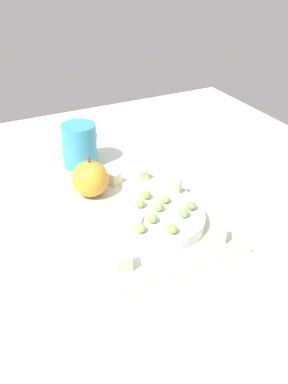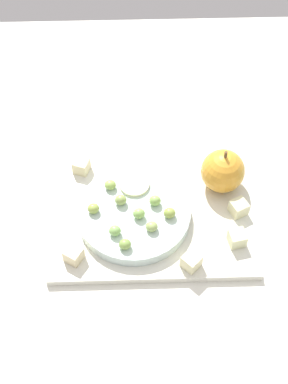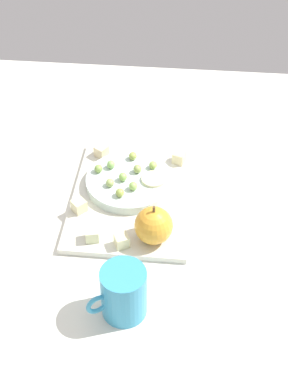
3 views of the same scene
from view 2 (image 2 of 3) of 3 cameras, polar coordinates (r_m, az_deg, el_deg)
table at (r=98.21cm, az=2.38°, el=-4.19°), size 116.78×108.60×4.60cm
platter at (r=96.70cm, az=0.77°, el=-2.29°), size 33.25×24.42×1.31cm
serving_dish at (r=94.86cm, az=-1.00°, el=-2.16°), size 18.45×18.45×2.01cm
apple_whole at (r=97.60cm, az=7.71°, el=2.05°), size 7.31×7.31×7.31cm
apple_stem at (r=94.33cm, az=7.99°, el=3.64°), size 0.50×0.50×1.20cm
cheese_cube_0 at (r=91.16cm, az=-6.89°, el=-6.11°), size 3.46×3.46×2.51cm
cheese_cube_1 at (r=93.21cm, az=9.08°, el=-4.48°), size 2.97×2.97×2.51cm
cheese_cube_2 at (r=101.07cm, az=-6.14°, el=2.57°), size 3.22×3.22×2.51cm
cheese_cube_3 at (r=96.49cm, az=9.24°, el=-1.53°), size 3.36×3.36×2.51cm
cheese_cube_4 at (r=90.22cm, az=4.64°, el=-6.78°), size 3.55×3.55×2.51cm
grape_0 at (r=92.76cm, az=-0.50°, el=-1.96°), size 1.92×1.73×1.81cm
grape_1 at (r=94.03cm, az=1.08°, el=-0.85°), size 1.92×1.73×1.80cm
grape_2 at (r=92.89cm, az=2.31°, el=-1.97°), size 1.92×1.73×1.69cm
grape_3 at (r=96.18cm, az=-3.32°, el=0.70°), size 1.92×1.73×1.60cm
grape_4 at (r=91.37cm, az=0.76°, el=-3.40°), size 1.92×1.73×1.58cm
grape_5 at (r=89.67cm, az=-1.87°, el=-5.13°), size 1.92×1.73×1.64cm
grape_6 at (r=93.58cm, az=-4.98°, el=-1.62°), size 1.92×1.73×1.65cm
grape_7 at (r=90.98cm, az=-2.86°, el=-3.79°), size 1.92×1.73×1.73cm
grape_8 at (r=94.16cm, az=-2.30°, el=-0.79°), size 1.92×1.73×1.80cm
apple_slice_0 at (r=96.76cm, az=-0.94°, el=0.78°), size 5.03×5.03×0.60cm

